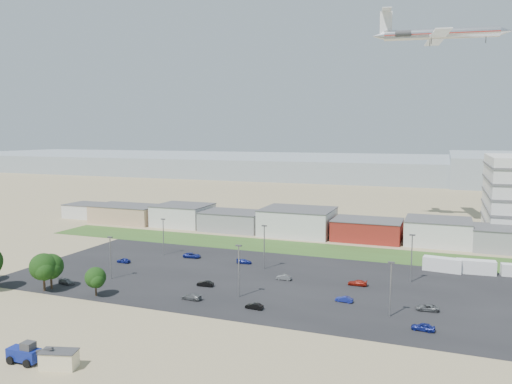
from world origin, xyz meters
The scene contains 31 objects.
ground centered at (0.00, 0.00, 0.00)m, with size 700.00×700.00×0.00m, color #897957.
parking_lot centered at (5.00, 20.00, 0.01)m, with size 120.00×50.00×0.01m, color black.
grass_strip centered at (0.00, 52.00, 0.01)m, with size 160.00×16.00×0.02m, color #37541F.
hills_backdrop centered at (40.00, 315.00, 4.50)m, with size 700.00×200.00×9.00m, color gray, non-canonical shape.
building_row centered at (-17.00, 71.00, 4.00)m, with size 170.00×20.00×8.00m, color silver, non-canonical shape.
portable_shed centered at (-10.83, -29.13, 1.24)m, with size 4.94×2.56×2.49m, color beige, non-canonical shape.
telehandler centered at (-16.56, -29.61, 1.57)m, with size 7.53×2.51×3.14m, color navy, non-canonical shape.
box_trailer_a centered at (37.51, 41.04, 1.60)m, with size 8.51×2.66×3.19m, color silver, non-canonical shape.
box_trailer_b centered at (44.73, 41.66, 1.57)m, with size 8.38×2.62×3.14m, color silver, non-canonical shape.
tree_mid centered at (-38.01, -3.41, 4.41)m, with size 5.88×5.88×8.82m, color black, non-canonical shape.
tree_right centered at (-37.69, -1.79, 4.17)m, with size 5.55×5.55×8.33m, color black, non-canonical shape.
tree_near centered at (-26.10, -2.31, 3.28)m, with size 4.38×4.38×6.57m, color black, non-canonical shape.
lightpole_front_l centered at (-30.73, 8.63, 4.70)m, with size 1.11×0.46×9.41m, color slate, non-canonical shape.
lightpole_front_m centered at (0.39, 7.29, 5.16)m, with size 1.22×0.51×10.33m, color slate, non-canonical shape.
lightpole_front_r centered at (29.19, 6.89, 4.88)m, with size 1.15×0.48×9.76m, color slate, non-canonical shape.
lightpole_back_l centered at (-31.57, 31.98, 4.80)m, with size 1.13×0.47×9.61m, color slate, non-canonical shape.
lightpole_back_m centered at (-1.94, 28.32, 5.23)m, with size 1.23×0.51×10.45m, color slate, non-canonical shape.
lightpole_back_r centered at (31.26, 29.61, 5.20)m, with size 1.22×0.51×10.40m, color slate, non-canonical shape.
airliner centered at (33.94, 100.21, 64.77)m, with size 44.25×30.17×13.08m, color silver, non-canonical shape.
parked_car_0 centered at (35.18, 12.19, 0.57)m, with size 1.88×4.08×1.13m, color #595B5E.
parked_car_1 centered at (20.29, 11.54, 0.55)m, with size 1.17×3.35×1.10m, color navy.
parked_car_2 centered at (34.92, 2.24, 0.64)m, with size 1.51×3.75×1.28m, color navy.
parked_car_3 centered at (-7.48, 2.43, 0.59)m, with size 1.64×4.04×1.17m, color #595B5E.
parked_car_4 centered at (-8.82, 11.02, 0.58)m, with size 1.23×3.53×1.16m, color black.
parked_car_5 centered at (-36.40, 21.05, 0.60)m, with size 1.41×3.52×1.20m, color navy.
parked_car_6 centered at (-8.18, 31.02, 0.55)m, with size 1.54×3.80×1.10m, color navy.
parked_car_7 centered at (5.15, 21.30, 0.55)m, with size 1.17×3.36×1.11m, color #595B5E.
parked_car_9 centered at (-22.96, 31.59, 0.63)m, with size 2.11×4.57×1.27m, color navy.
parked_car_10 centered at (-37.12, 1.89, 0.56)m, with size 1.56×3.83×1.11m, color #595B5E.
parked_car_12 centered at (20.93, 22.89, 0.59)m, with size 1.64×4.04×1.17m, color maroon.
parked_car_13 centered at (5.70, 1.92, 0.55)m, with size 1.17×3.35×1.10m, color black.
Camera 1 is at (37.23, -80.04, 31.69)m, focal length 35.00 mm.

